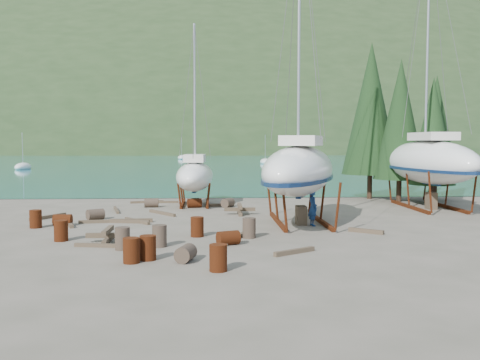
{
  "coord_description": "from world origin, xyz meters",
  "views": [
    {
      "loc": [
        -0.8,
        -24.91,
        4.16
      ],
      "look_at": [
        0.74,
        3.0,
        2.2
      ],
      "focal_mm": 40.0,
      "sensor_mm": 36.0,
      "label": 1
    }
  ],
  "objects": [
    {
      "name": "timber_4",
      "position": [
        -5.06,
        2.8,
        0.09
      ],
      "size": [
        2.23,
        0.56,
        0.17
      ],
      "primitive_type": "cube",
      "rotation": [
        0.0,
        0.0,
        1.4
      ],
      "color": "brown",
      "rests_on": "ground"
    },
    {
      "name": "drum_2",
      "position": [
        -8.22,
        2.11,
        0.29
      ],
      "size": [
        0.88,
        0.58,
        0.58
      ],
      "primitive_type": "cylinder",
      "rotation": [
        1.57,
        0.0,
        1.57
      ],
      "color": "#5C260F",
      "rests_on": "ground"
    },
    {
      "name": "drum_12",
      "position": [
        -0.09,
        -3.41,
        0.29
      ],
      "size": [
        1.03,
        0.86,
        0.58
      ],
      "primitive_type": "cylinder",
      "rotation": [
        1.57,
        0.0,
        1.95
      ],
      "color": "#5C260F",
      "rests_on": "ground"
    },
    {
      "name": "timber_11",
      "position": [
        -4.65,
        3.04,
        0.08
      ],
      "size": [
        1.56,
        1.99,
        0.15
      ],
      "primitive_type": "cube",
      "rotation": [
        0.0,
        0.0,
        0.65
      ],
      "color": "brown",
      "rests_on": "ground"
    },
    {
      "name": "far_house_right",
      "position": [
        30.0,
        190.0,
        2.92
      ],
      "size": [
        6.6,
        5.6,
        5.6
      ],
      "color": "beige",
      "rests_on": "ground"
    },
    {
      "name": "drum_4",
      "position": [
        -1.83,
        9.21,
        0.29
      ],
      "size": [
        0.99,
        0.77,
        0.58
      ],
      "primitive_type": "cylinder",
      "rotation": [
        1.57,
        0.0,
        1.81
      ],
      "color": "#5C260F",
      "rests_on": "ground"
    },
    {
      "name": "drum_15",
      "position": [
        -7.03,
        4.16,
        0.29
      ],
      "size": [
        1.05,
        0.98,
        0.58
      ],
      "primitive_type": "cylinder",
      "rotation": [
        1.57,
        0.0,
        2.17
      ],
      "color": "#2D2823",
      "rests_on": "ground"
    },
    {
      "name": "large_sailboat_near",
      "position": [
        3.79,
        2.35,
        2.78
      ],
      "size": [
        6.52,
        11.38,
        17.23
      ],
      "rotation": [
        0.0,
        0.0,
        -0.33
      ],
      "color": "white",
      "rests_on": "ground"
    },
    {
      "name": "timber_1",
      "position": [
        6.35,
        -0.88,
        0.1
      ],
      "size": [
        1.44,
        1.19,
        0.19
      ],
      "primitive_type": "cube",
      "rotation": [
        0.0,
        0.0,
        0.9
      ],
      "color": "brown",
      "rests_on": "ground"
    },
    {
      "name": "moored_boat_far",
      "position": [
        -8.0,
        110.0,
        0.39
      ],
      "size": [
        2.0,
        5.0,
        6.05
      ],
      "color": "white",
      "rests_on": "ground"
    },
    {
      "name": "drum_16",
      "position": [
        -4.23,
        -4.13,
        0.44
      ],
      "size": [
        0.58,
        0.58,
        0.88
      ],
      "primitive_type": "cylinder",
      "color": "#2D2823",
      "rests_on": "ground"
    },
    {
      "name": "cypress_back_left",
      "position": [
        11.0,
        14.0,
        6.66
      ],
      "size": [
        4.14,
        4.14,
        11.5
      ],
      "color": "black",
      "rests_on": "ground"
    },
    {
      "name": "timber_17",
      "position": [
        -6.46,
        2.93,
        0.08
      ],
      "size": [
        2.32,
        0.42,
        0.16
      ],
      "primitive_type": "cube",
      "rotation": [
        0.0,
        0.0,
        1.68
      ],
      "color": "brown",
      "rests_on": "ground"
    },
    {
      "name": "timber_0",
      "position": [
        -4.51,
        12.0,
        0.07
      ],
      "size": [
        2.96,
        0.15,
        0.14
      ],
      "primitive_type": "cube",
      "rotation": [
        0.0,
        0.0,
        1.57
      ],
      "color": "brown",
      "rests_on": "ground"
    },
    {
      "name": "large_sailboat_far",
      "position": [
        13.0,
        8.2,
        2.98
      ],
      "size": [
        3.77,
        11.65,
        18.24
      ],
      "rotation": [
        0.0,
        0.0,
        0.04
      ],
      "color": "white",
      "rests_on": "ground"
    },
    {
      "name": "cypress_mid_right",
      "position": [
        14.0,
        10.0,
        4.92
      ],
      "size": [
        3.06,
        3.06,
        8.5
      ],
      "color": "black",
      "rests_on": "ground"
    },
    {
      "name": "timber_12",
      "position": [
        -7.95,
        2.28,
        0.08
      ],
      "size": [
        0.99,
        2.18,
        0.17
      ],
      "primitive_type": "cube",
      "rotation": [
        0.0,
        0.0,
        0.38
      ],
      "color": "brown",
      "rests_on": "ground"
    },
    {
      "name": "timber_2",
      "position": [
        -9.72,
        4.75,
        0.09
      ],
      "size": [
        1.42,
        2.22,
        0.19
      ],
      "primitive_type": "cube",
      "rotation": [
        0.0,
        0.0,
        2.61
      ],
      "color": "brown",
      "rests_on": "ground"
    },
    {
      "name": "moored_boat_left",
      "position": [
        -30.0,
        60.0,
        0.39
      ],
      "size": [
        2.0,
        5.0,
        6.05
      ],
      "color": "white",
      "rests_on": "ground"
    },
    {
      "name": "timber_6",
      "position": [
        -0.08,
        9.81,
        0.1
      ],
      "size": [
        1.6,
        0.45,
        0.19
      ],
      "primitive_type": "cube",
      "rotation": [
        0.0,
        0.0,
        1.74
      ],
      "color": "brown",
      "rests_on": "ground"
    },
    {
      "name": "moored_boat_mid",
      "position": [
        10.0,
        80.0,
        0.39
      ],
      "size": [
        2.0,
        5.0,
        6.05
      ],
      "color": "white",
      "rests_on": "ground"
    },
    {
      "name": "timber_pile_aft",
      "position": [
        0.89,
        5.81,
        0.3
      ],
      "size": [
        1.8,
        1.8,
        0.6
      ],
      "color": "brown",
      "rests_on": "ground"
    },
    {
      "name": "drum_10",
      "position": [
        -3.03,
        -6.05,
        0.44
      ],
      "size": [
        0.58,
        0.58,
        0.88
      ],
      "primitive_type": "cylinder",
      "color": "#5C260F",
      "rests_on": "ground"
    },
    {
      "name": "drum_13",
      "position": [
        -3.55,
        -6.48,
        0.44
      ],
      "size": [
        0.58,
        0.58,
        0.88
      ],
      "primitive_type": "cylinder",
      "color": "#5C260F",
      "rests_on": "ground"
    },
    {
      "name": "small_sailboat_shore",
      "position": [
        -1.84,
        10.56,
        1.98
      ],
      "size": [
        2.81,
        7.63,
        11.99
      ],
      "rotation": [
        0.0,
        0.0,
        -0.06
      ],
      "color": "white",
      "rests_on": "ground"
    },
    {
      "name": "drum_14",
      "position": [
        -1.4,
        -1.4,
        0.44
      ],
      "size": [
        0.58,
        0.58,
        0.88
      ],
      "primitive_type": "cylinder",
      "color": "#5C260F",
      "rests_on": "ground"
    },
    {
      "name": "far_house_center",
      "position": [
        -20.0,
        190.0,
        2.92
      ],
      "size": [
        6.6,
        5.6,
        5.6
      ],
      "color": "beige",
      "rests_on": "ground"
    },
    {
      "name": "timber_7",
      "position": [
        2.33,
        -5.27,
        0.09
      ],
      "size": [
        1.7,
        1.19,
        0.17
      ],
      "primitive_type": "cube",
      "rotation": [
        0.0,
        0.0,
        2.15
      ],
      "color": "brown",
      "rests_on": "ground"
    },
    {
      "name": "ground",
      "position": [
        0.0,
        0.0,
        0.0
      ],
      "size": [
        600.0,
        600.0,
        0.0
      ],
      "primitive_type": "plane",
      "color": "#555143",
      "rests_on": "ground"
    },
    {
      "name": "far_house_left",
      "position": [
        -60.0,
        190.0,
        2.92
      ],
      "size": [
        6.6,
        5.6,
        5.6
      ],
      "color": "beige",
      "rests_on": "ground"
    },
    {
      "name": "drum_5",
      "position": [
        -2.85,
        -3.64,
        0.44
      ],
      "size": [
        0.58,
        0.58,
        0.88
      ],
      "primitive_type": "cylinder",
      "color": "#2D2823",
      "rests_on": "ground"
    },
    {
      "name": "timber_3",
      "position": [
        -4.86,
        -3.67,
        0.07
      ],
      "size": [
        2.81,
        0.7,
        0.15
      ],
      "primitive_type": "cube",
      "rotation": [
        0.0,
        0.0,
        1.37
      ],
      "color": "brown",
      "rests_on": "ground"
    },
    {
      "name": "worker",
      "position": [
        4.31,
        1.39,
        0.92
      ],
      "size": [
        0.56,
        0.74,
        1.84
      ],
      "primitive_type": "imported",
      "rotation": [
        0.0,
        0.0,
        1.77
      ],
      "color": "navy",
      "rests_on": "ground"
    },
    {
      "name": "drum_8",
      "position": [
        -9.35,
        1.49,
        0.44
      ],
      "size": [
        0.58,
        0.58,
        0.88
      ],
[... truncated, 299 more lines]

